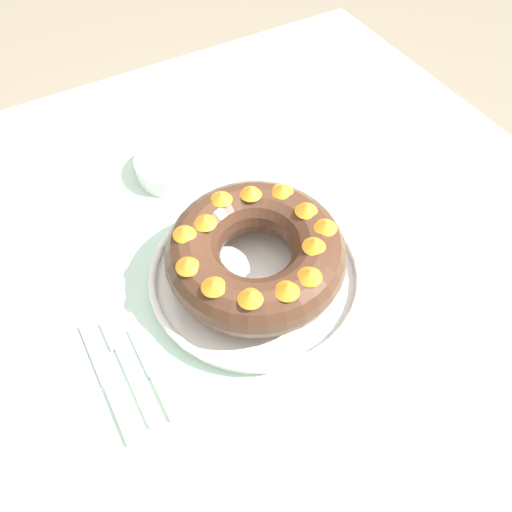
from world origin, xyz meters
TOP-DOWN VIEW (x-y plane):
  - ground_plane at (0.00, 0.00)m, footprint 8.00×8.00m
  - dining_table at (0.00, 0.00)m, footprint 1.25×1.29m
  - serving_dish at (-0.00, -0.00)m, footprint 0.33×0.33m
  - bundt_cake at (-0.00, -0.00)m, footprint 0.27×0.27m
  - fork at (-0.23, -0.03)m, footprint 0.02×0.18m
  - serving_knife at (-0.26, -0.06)m, footprint 0.02×0.20m
  - cake_knife at (-0.20, -0.08)m, footprint 0.02×0.16m
  - side_bowl at (-0.01, 0.29)m, footprint 0.14×0.14m

SIDE VIEW (x-z plane):
  - ground_plane at x=0.00m, z-range 0.00..0.00m
  - dining_table at x=0.00m, z-range 0.29..1.03m
  - fork at x=-0.23m, z-range 0.74..0.75m
  - cake_knife at x=-0.20m, z-range 0.74..0.75m
  - serving_knife at x=-0.26m, z-range 0.74..0.75m
  - serving_dish at x=0.00m, z-range 0.74..0.77m
  - side_bowl at x=-0.01m, z-range 0.74..0.78m
  - bundt_cake at x=0.00m, z-range 0.77..0.86m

